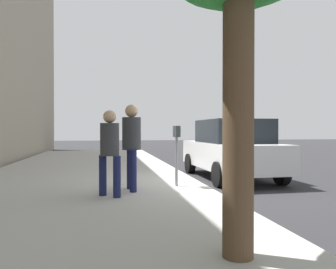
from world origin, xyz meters
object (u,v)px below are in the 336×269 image
at_px(pedestrian_at_meter, 132,139).
at_px(parked_sedan_near, 231,149).
at_px(pedestrian_bystander, 110,146).
at_px(parking_meter, 177,143).

bearing_deg(pedestrian_at_meter, parked_sedan_near, 30.44).
height_order(pedestrian_bystander, parked_sedan_near, pedestrian_bystander).
height_order(pedestrian_at_meter, parked_sedan_near, pedestrian_at_meter).
bearing_deg(pedestrian_at_meter, pedestrian_bystander, -133.88).
relative_size(pedestrian_at_meter, parked_sedan_near, 0.42).
relative_size(pedestrian_bystander, parked_sedan_near, 0.38).
xyz_separation_m(pedestrian_at_meter, parked_sedan_near, (2.24, -3.15, -0.37)).
xyz_separation_m(pedestrian_at_meter, pedestrian_bystander, (-0.59, 0.47, -0.12)).
height_order(pedestrian_at_meter, pedestrian_bystander, pedestrian_at_meter).
bearing_deg(parking_meter, pedestrian_at_meter, 109.16).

